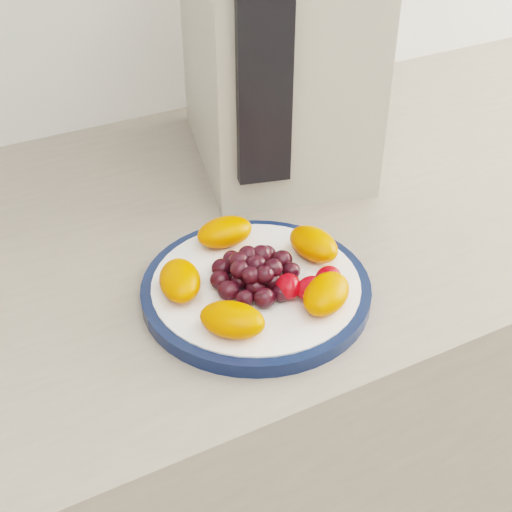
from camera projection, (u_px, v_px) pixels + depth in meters
counter at (140, 497)px, 1.05m from camera, size 3.50×0.60×0.90m
cabinet_face at (142, 509)px, 1.07m from camera, size 3.48×0.58×0.84m
plate_rim at (256, 290)px, 0.72m from camera, size 0.23×0.23×0.01m
plate_face at (256, 289)px, 0.72m from camera, size 0.21×0.21×0.02m
appliance_body at (276, 28)px, 0.86m from camera, size 0.26×0.31×0.34m
appliance_panel at (264, 72)px, 0.74m from camera, size 0.06×0.03×0.25m
fruit_plate at (262, 274)px, 0.70m from camera, size 0.20×0.19×0.03m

